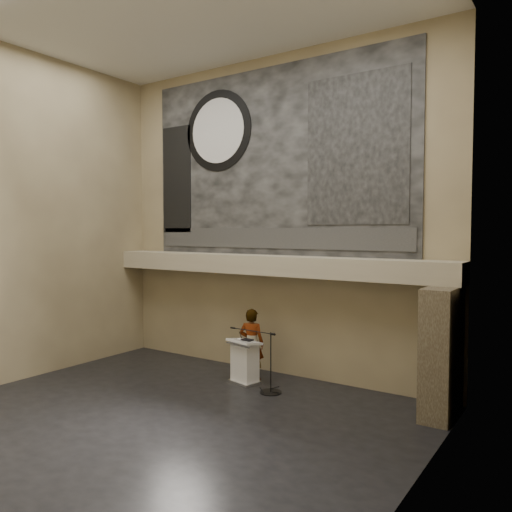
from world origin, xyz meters
The scene contains 19 objects.
floor centered at (0.00, 0.00, 0.00)m, with size 10.00×10.00×0.00m, color black.
wall_back centered at (0.00, 4.00, 4.25)m, with size 10.00×0.02×8.50m, color #78684C.
wall_left centered at (-5.00, 0.00, 4.25)m, with size 0.02×8.00×8.50m, color #78684C.
wall_right centered at (5.00, 0.00, 4.25)m, with size 0.02×8.00×8.50m, color #78684C.
soffit centered at (0.00, 3.60, 2.95)m, with size 10.00×0.80×0.50m, color #9F947B.
sprinkler_left centered at (-1.60, 3.55, 2.67)m, with size 0.04×0.04×0.06m, color #B2893D.
sprinkler_right centered at (1.90, 3.55, 2.67)m, with size 0.04×0.04×0.06m, color #B2893D.
banner centered at (0.00, 3.97, 5.70)m, with size 8.00×0.05×5.00m, color black.
banner_text_strip centered at (0.00, 3.93, 3.65)m, with size 7.76×0.02×0.55m, color #2B2B2B.
banner_clock_rim centered at (-1.80, 3.93, 6.70)m, with size 2.30×2.30×0.02m, color black.
banner_clock_face centered at (-1.80, 3.91, 6.70)m, with size 1.84×1.84×0.02m, color silver.
banner_building_print centered at (2.40, 3.93, 5.80)m, with size 2.60×0.02×3.60m, color black.
banner_brick_print centered at (-3.40, 3.93, 5.40)m, with size 1.10×0.02×3.20m, color black.
stone_pier centered at (4.65, 3.15, 1.35)m, with size 0.60×1.40×2.70m, color #403627.
lectern centered at (-0.01, 2.70, 0.55)m, with size 0.90×0.72×1.14m.
binder centered at (0.06, 2.71, 1.12)m, with size 0.27×0.21×0.04m, color black.
papers centered at (-0.15, 2.68, 1.10)m, with size 0.21×0.29×0.01m, color white.
speaker_person centered at (-0.06, 3.09, 0.92)m, with size 0.67×0.44×1.85m, color silver.
mic_stand centered at (0.87, 2.46, 0.22)m, with size 1.49×0.52×1.46m.
Camera 1 is at (7.13, -7.42, 3.87)m, focal length 35.00 mm.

